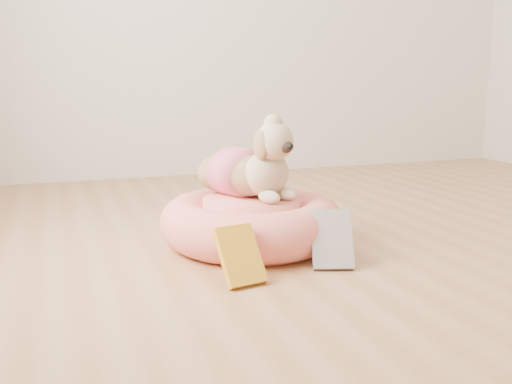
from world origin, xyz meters
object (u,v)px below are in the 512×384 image
object	(u,v)px
dog	(250,154)
book_yellow	(240,256)
pet_bed	(252,222)
book_white	(332,239)

from	to	relation	value
dog	book_yellow	xyz separation A→B (m)	(-0.18, -0.43, -0.26)
pet_bed	book_yellow	xyz separation A→B (m)	(-0.18, -0.40, -0.00)
dog	pet_bed	bearing A→B (deg)	-123.45
book_white	dog	bearing A→B (deg)	131.94
pet_bed	dog	distance (m)	0.26
pet_bed	book_white	distance (m)	0.38
book_yellow	book_white	xyz separation A→B (m)	(0.35, 0.05, 0.01)
pet_bed	dog	size ratio (longest dim) A/B	1.58
pet_bed	book_white	world-z (taller)	book_white
pet_bed	book_white	xyz separation A→B (m)	(0.17, -0.34, 0.01)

